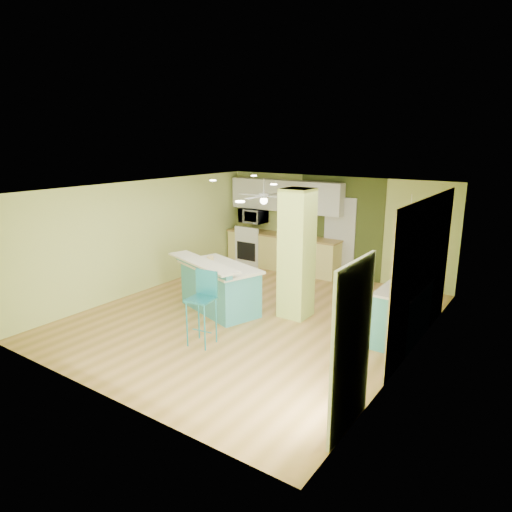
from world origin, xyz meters
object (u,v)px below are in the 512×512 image
(peninsula, at_px, (219,287))
(bar_stool, at_px, (204,296))
(side_counter, at_px, (402,312))
(canister, at_px, (210,260))
(fruit_bowl, at_px, (287,234))

(peninsula, height_order, bar_stool, bar_stool)
(side_counter, distance_m, canister, 3.77)
(bar_stool, xyz_separation_m, fruit_bowl, (-1.13, 4.62, 0.13))
(side_counter, height_order, canister, canister)
(peninsula, bearing_deg, side_counter, 30.35)
(bar_stool, distance_m, fruit_bowl, 4.76)
(fruit_bowl, bearing_deg, bar_stool, -76.23)
(peninsula, relative_size, side_counter, 1.42)
(bar_stool, bearing_deg, side_counter, 29.49)
(canister, bearing_deg, bar_stool, -54.17)
(side_counter, height_order, fruit_bowl, fruit_bowl)
(peninsula, relative_size, fruit_bowl, 7.50)
(fruit_bowl, height_order, canister, canister)
(peninsula, height_order, side_counter, peninsula)
(side_counter, relative_size, fruit_bowl, 5.27)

